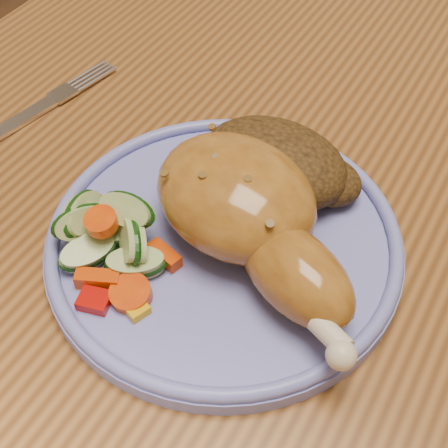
# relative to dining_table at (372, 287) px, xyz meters

# --- Properties ---
(dining_table) EXTENTS (0.90, 1.40, 0.75)m
(dining_table) POSITION_rel_dining_table_xyz_m (0.00, 0.00, 0.00)
(dining_table) COLOR brown
(dining_table) RESTS_ON ground
(plate) EXTENTS (0.25, 0.25, 0.01)m
(plate) POSITION_rel_dining_table_xyz_m (-0.10, -0.08, 0.09)
(plate) COLOR #6C72C7
(plate) RESTS_ON dining_table
(plate_rim) EXTENTS (0.25, 0.25, 0.01)m
(plate_rim) POSITION_rel_dining_table_xyz_m (-0.10, -0.08, 0.10)
(plate_rim) COLOR #6C72C7
(plate_rim) RESTS_ON plate
(chicken_leg) EXTENTS (0.19, 0.14, 0.06)m
(chicken_leg) POSITION_rel_dining_table_xyz_m (-0.08, -0.08, 0.13)
(chicken_leg) COLOR #A36722
(chicken_leg) RESTS_ON plate
(rice_pilaf) EXTENTS (0.12, 0.08, 0.05)m
(rice_pilaf) POSITION_rel_dining_table_xyz_m (-0.09, -0.02, 0.11)
(rice_pilaf) COLOR #452D11
(rice_pilaf) RESTS_ON plate
(vegetable_pile) EXTENTS (0.10, 0.09, 0.05)m
(vegetable_pile) POSITION_rel_dining_table_xyz_m (-0.16, -0.13, 0.11)
(vegetable_pile) COLOR #A50A05
(vegetable_pile) RESTS_ON plate
(fork) EXTENTS (0.05, 0.17, 0.00)m
(fork) POSITION_rel_dining_table_xyz_m (-0.32, -0.05, 0.09)
(fork) COLOR silver
(fork) RESTS_ON dining_table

